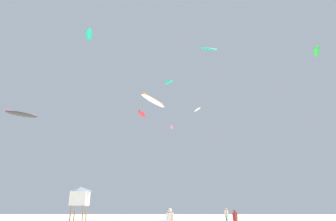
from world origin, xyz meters
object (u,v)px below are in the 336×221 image
at_px(kite_aloft_5, 169,82).
at_px(kite_aloft_8, 209,49).
at_px(kite_aloft_0, 153,101).
at_px(kite_aloft_1, 22,114).
at_px(person_left, 235,219).
at_px(kite_aloft_2, 172,127).
at_px(kite_aloft_3, 142,114).
at_px(kite_aloft_4, 89,35).
at_px(lifeguard_tower, 80,196).
at_px(kite_aloft_6, 197,109).
at_px(person_midground, 226,215).
at_px(kite_aloft_7, 317,51).

bearing_deg(kite_aloft_5, kite_aloft_8, -22.06).
height_order(kite_aloft_0, kite_aloft_1, kite_aloft_1).
bearing_deg(person_left, kite_aloft_2, 99.08).
distance_m(kite_aloft_3, kite_aloft_4, 16.10).
relative_size(kite_aloft_0, kite_aloft_2, 1.99).
bearing_deg(kite_aloft_4, lifeguard_tower, 14.08).
xyz_separation_m(kite_aloft_3, kite_aloft_6, (7.69, 7.43, 3.06)).
height_order(kite_aloft_0, kite_aloft_2, kite_aloft_2).
height_order(kite_aloft_2, kite_aloft_3, kite_aloft_2).
distance_m(lifeguard_tower, kite_aloft_4, 23.19).
height_order(lifeguard_tower, kite_aloft_3, kite_aloft_3).
height_order(person_midground, kite_aloft_8, kite_aloft_8).
bearing_deg(kite_aloft_1, lifeguard_tower, 38.79).
bearing_deg(kite_aloft_3, kite_aloft_0, -77.15).
bearing_deg(person_midground, kite_aloft_6, -84.19).
height_order(kite_aloft_1, kite_aloft_8, kite_aloft_8).
distance_m(person_midground, kite_aloft_3, 15.63).
relative_size(kite_aloft_1, kite_aloft_3, 1.26).
xyz_separation_m(kite_aloft_6, kite_aloft_8, (2.48, 2.07, 11.72)).
bearing_deg(kite_aloft_7, person_midground, 168.78).
bearing_deg(kite_aloft_1, kite_aloft_8, 25.77).
xyz_separation_m(person_left, kite_aloft_2, (-4.77, 22.49, 13.13)).
bearing_deg(kite_aloft_4, kite_aloft_3, -17.23).
bearing_deg(person_left, kite_aloft_1, 154.69).
xyz_separation_m(person_midground, kite_aloft_7, (10.50, -2.08, 16.91)).
relative_size(kite_aloft_5, kite_aloft_7, 0.86).
bearing_deg(kite_aloft_0, kite_aloft_6, 70.84).
bearing_deg(kite_aloft_6, kite_aloft_2, 137.98).
bearing_deg(lifeguard_tower, kite_aloft_1, -141.21).
xyz_separation_m(person_left, kite_aloft_7, (11.10, 4.95, 16.94)).
relative_size(kite_aloft_0, kite_aloft_4, 1.07).
distance_m(person_midground, kite_aloft_2, 20.96).
distance_m(person_midground, kite_aloft_7, 20.02).
bearing_deg(kite_aloft_8, lifeguard_tower, -159.69).
relative_size(person_left, kite_aloft_4, 0.43).
xyz_separation_m(person_midground, kite_aloft_1, (-23.15, 2.27, 11.24)).
bearing_deg(lifeguard_tower, kite_aloft_7, -18.99).
relative_size(person_midground, kite_aloft_6, 0.74).
bearing_deg(kite_aloft_7, kite_aloft_1, 172.63).
bearing_deg(kite_aloft_5, kite_aloft_2, -70.30).
height_order(person_left, kite_aloft_6, kite_aloft_6).
distance_m(person_left, kite_aloft_2, 26.48).
bearing_deg(kite_aloft_1, person_left, -22.42).
bearing_deg(kite_aloft_4, kite_aloft_2, 34.09).
bearing_deg(person_left, kite_aloft_4, 137.46).
bearing_deg(kite_aloft_2, lifeguard_tower, -144.72).
xyz_separation_m(kite_aloft_4, kite_aloft_7, (28.18, -9.21, -8.35)).
xyz_separation_m(lifeguard_tower, kite_aloft_4, (-0.83, -0.21, 23.17)).
bearing_deg(kite_aloft_8, person_midground, -94.39).
xyz_separation_m(kite_aloft_0, kite_aloft_3, (-2.03, 8.88, 1.52)).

